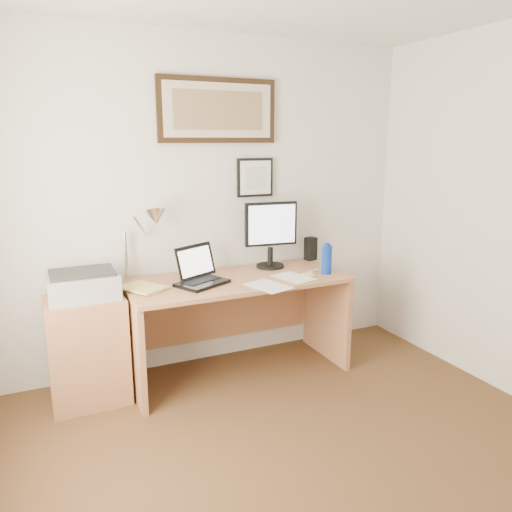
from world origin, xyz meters
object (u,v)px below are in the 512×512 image
side_cabinet (88,350)px  book (131,292)px  desk (233,306)px  laptop (200,275)px  lcd_monitor (271,231)px  water_bottle (327,260)px  printer (83,285)px

side_cabinet → book: bearing=-18.8°
desk → laptop: size_ratio=3.76×
laptop → lcd_monitor: bearing=15.9°
book → laptop: (0.49, 0.05, 0.05)m
water_bottle → book: bearing=175.8°
side_cabinet → water_bottle: 1.82m
side_cabinet → water_bottle: bearing=-6.8°
desk → printer: 1.11m
water_bottle → printer: size_ratio=0.50×
printer → book: bearing=-21.0°
lcd_monitor → side_cabinet: bearing=-174.5°
side_cabinet → printer: (0.01, 0.01, 0.45)m
desk → printer: size_ratio=3.64×
water_bottle → laptop: bearing=170.5°
book → lcd_monitor: (1.14, 0.24, 0.28)m
water_bottle → laptop: 0.97m
water_bottle → printer: 1.74m
side_cabinet → desk: 1.08m
lcd_monitor → book: bearing=-168.3°
book → printer: size_ratio=0.66×
lcd_monitor → printer: bearing=-174.9°
side_cabinet → book: 0.50m
laptop → desk: bearing=16.2°
desk → laptop: 0.42m
lcd_monitor → printer: 1.45m
desk → printer: printer is taller
book → lcd_monitor: bearing=11.7°
water_bottle → book: size_ratio=0.76×
book → water_bottle: bearing=-4.2°
side_cabinet → desk: (1.07, 0.04, 0.15)m
book → desk: book is taller
lcd_monitor → printer: size_ratio=1.18×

